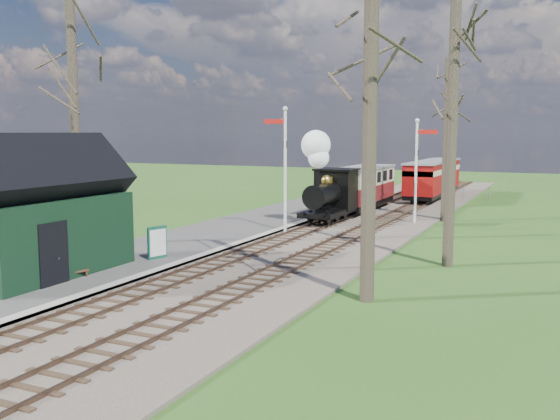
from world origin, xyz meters
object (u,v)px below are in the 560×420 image
(red_carriage_b, at_px, (440,176))
(sign_board, at_px, (157,243))
(red_carriage_a, at_px, (425,181))
(semaphore_near, at_px, (284,161))
(semaphore_far, at_px, (418,163))
(locomotive, at_px, (328,183))
(station_shed, at_px, (41,214))
(person, at_px, (55,261))
(bench, at_px, (68,268))
(coach, at_px, (362,186))

(red_carriage_b, height_order, sign_board, red_carriage_b)
(red_carriage_a, xyz_separation_m, red_carriage_b, (0.00, 5.50, 0.00))
(semaphore_near, xyz_separation_m, semaphore_far, (5.14, 6.00, -0.27))
(red_carriage_a, height_order, sign_board, red_carriage_a)
(locomotive, xyz_separation_m, red_carriage_b, (2.61, 18.18, -0.65))
(semaphore_far, distance_m, sign_board, 15.93)
(station_shed, distance_m, semaphore_far, 20.01)
(red_carriage_b, distance_m, person, 35.53)
(station_shed, distance_m, person, 2.13)
(locomotive, distance_m, red_carriage_b, 18.38)
(semaphore_near, height_order, locomotive, semaphore_near)
(locomotive, distance_m, person, 17.21)
(bench, bearing_deg, red_carriage_a, 78.83)
(station_shed, distance_m, sign_board, 4.50)
(station_shed, xyz_separation_m, locomotive, (4.29, 16.04, -0.03))
(station_shed, relative_size, sign_board, 5.06)
(red_carriage_a, bearing_deg, red_carriage_b, 90.00)
(coach, bearing_deg, bench, -97.93)
(semaphore_near, xyz_separation_m, sign_board, (-1.53, -8.24, -2.80))
(sign_board, bearing_deg, locomotive, 79.43)
(semaphore_near, xyz_separation_m, coach, (0.77, 10.11, -1.99))
(semaphore_far, relative_size, coach, 0.73)
(station_shed, xyz_separation_m, person, (1.41, -0.87, -1.34))
(locomotive, distance_m, red_carriage_a, 12.97)
(semaphore_far, distance_m, red_carriage_a, 11.02)
(red_carriage_b, bearing_deg, sign_board, -99.14)
(station_shed, height_order, red_carriage_a, station_shed)
(red_carriage_a, relative_size, sign_board, 4.38)
(red_carriage_b, bearing_deg, semaphore_near, -98.62)
(station_shed, xyz_separation_m, red_carriage_b, (6.90, 34.23, -0.68))
(station_shed, distance_m, red_carriage_b, 34.92)
(locomotive, bearing_deg, red_carriage_a, 78.37)
(person, bearing_deg, coach, -10.55)
(red_carriage_a, xyz_separation_m, sign_board, (-4.90, -24.97, -0.76))
(semaphore_near, relative_size, red_carriage_b, 1.14)
(sign_board, bearing_deg, station_shed, -117.91)
(sign_board, xyz_separation_m, person, (-0.58, -4.63, 0.10))
(red_carriage_b, height_order, bench, red_carriage_b)
(station_shed, bearing_deg, coach, 79.00)
(coach, xyz_separation_m, sign_board, (-2.30, -18.35, -0.81))
(sign_board, bearing_deg, bench, -101.56)
(semaphore_far, bearing_deg, red_carriage_b, 96.24)
(semaphore_far, height_order, red_carriage_a, semaphore_far)
(red_carriage_a, relative_size, bench, 4.22)
(semaphore_near, height_order, red_carriage_a, semaphore_near)
(sign_board, bearing_deg, semaphore_near, 79.45)
(station_shed, relative_size, semaphore_near, 1.01)
(person, bearing_deg, bench, 11.71)
(semaphore_near, relative_size, semaphore_far, 1.09)
(semaphore_far, xyz_separation_m, person, (-7.26, -18.87, -2.43))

